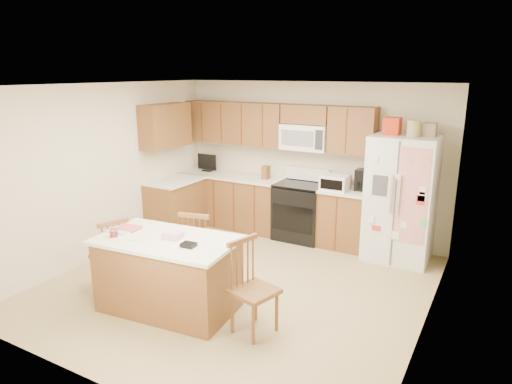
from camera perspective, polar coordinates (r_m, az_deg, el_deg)
The scene contains 9 objects.
ground at distance 6.00m, azimuth -2.17°, elevation -11.44°, with size 4.50×4.50×0.00m, color #9D8A65.
room_shell at distance 5.51m, azimuth -2.31°, elevation 2.11°, with size 4.60×4.60×2.52m.
cabinetry at distance 7.62m, azimuth -1.54°, elevation 1.66°, with size 3.36×1.56×2.15m.
stove at distance 7.42m, azimuth 5.59°, elevation -2.28°, with size 0.76×0.65×1.13m.
refrigerator at distance 6.80m, azimuth 17.68°, elevation -0.64°, with size 0.90×0.79×2.04m.
island at distance 5.35m, azimuth -10.89°, elevation -9.95°, with size 1.65×1.06×0.95m.
windsor_chair_left at distance 5.95m, azimuth -17.65°, elevation -7.69°, with size 0.49×0.50×0.94m.
windsor_chair_back at distance 5.87m, azimuth -7.05°, elevation -7.15°, with size 0.50×0.49×0.99m.
windsor_chair_right at distance 4.81m, azimuth -0.42°, elevation -12.11°, with size 0.51×0.52×1.00m.
Camera 1 is at (2.81, -4.58, 2.66)m, focal length 32.00 mm.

